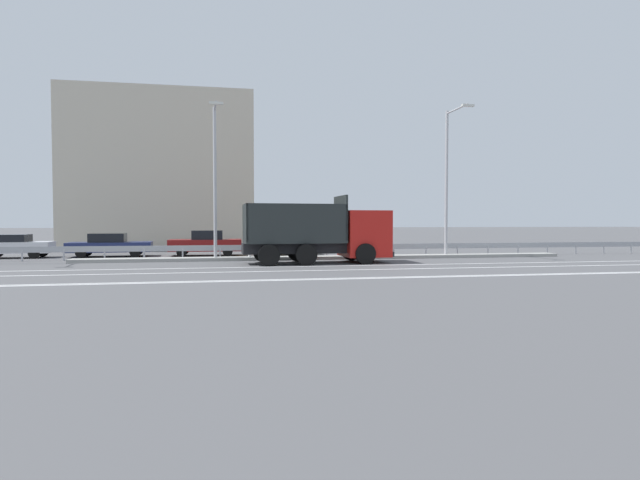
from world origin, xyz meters
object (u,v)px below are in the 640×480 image
street_lamp_1 (215,175)px  parked_car_2 (206,243)px  street_lamp_2 (448,175)px  parked_car_0 (15,246)px  parked_car_1 (110,245)px  parked_car_3 (283,243)px  dump_truck (336,237)px  median_road_sign (250,239)px

street_lamp_1 → parked_car_2: size_ratio=1.87×
street_lamp_2 → street_lamp_1: bearing=-179.0°
parked_car_0 → parked_car_1: bearing=89.5°
street_lamp_2 → parked_car_3: street_lamp_2 is taller
dump_truck → median_road_sign: (-4.33, 2.51, -0.18)m
dump_truck → street_lamp_1: 7.32m
street_lamp_2 → parked_car_3: bearing=156.8°
street_lamp_2 → parked_car_0: 25.70m
dump_truck → parked_car_0: (-17.73, 6.60, -0.64)m
dump_truck → parked_car_0: dump_truck is taller
parked_car_2 → dump_truck: bearing=-134.5°
dump_truck → parked_car_3: size_ratio=1.85×
median_road_sign → parked_car_0: 14.02m
dump_truck → parked_car_2: size_ratio=1.72×
parked_car_0 → street_lamp_2: bearing=77.5°
median_road_sign → dump_truck: bearing=-30.1°
street_lamp_2 → parked_car_2: bearing=163.3°
street_lamp_1 → street_lamp_2: bearing=1.0°
dump_truck → street_lamp_2: bearing=106.3°
street_lamp_1 → median_road_sign: bearing=8.2°
street_lamp_2 → parked_car_3: size_ratio=2.11×
median_road_sign → street_lamp_2: bearing=-0.1°
median_road_sign → street_lamp_2: 12.20m
dump_truck → parked_car_1: bearing=-121.1°
street_lamp_1 → parked_car_1: 8.78m
dump_truck → parked_car_3: dump_truck is taller
parked_car_1 → parked_car_2: bearing=84.7°
median_road_sign → parked_car_0: (-13.40, 4.09, -0.46)m
street_lamp_1 → parked_car_2: (-0.71, 4.49, -3.82)m
parked_car_0 → parked_car_3: 15.67m
parked_car_1 → parked_car_3: size_ratio=1.19×
dump_truck → median_road_sign: bearing=-122.6°
parked_car_2 → parked_car_1: bearing=88.8°
median_road_sign → street_lamp_1: 3.90m
parked_car_1 → parked_car_2: (5.68, -0.11, 0.07)m
dump_truck → parked_car_2: 9.63m
parked_car_0 → dump_truck: bearing=66.4°
dump_truck → parked_car_2: (-6.87, 6.73, -0.57)m
median_road_sign → parked_car_2: bearing=121.0°
median_road_sign → parked_car_0: size_ratio=0.56×
street_lamp_1 → parked_car_0: street_lamp_1 is taller
street_lamp_1 → parked_car_3: (4.10, 4.24, -3.84)m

